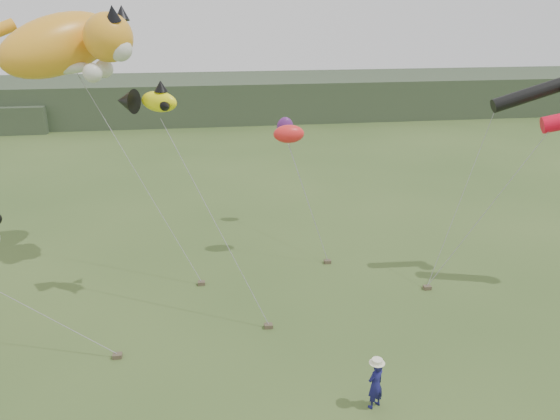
% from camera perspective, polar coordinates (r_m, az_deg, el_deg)
% --- Properties ---
extents(ground, '(120.00, 120.00, 0.00)m').
position_cam_1_polar(ground, '(18.10, 4.96, -17.09)').
color(ground, '#385123').
rests_on(ground, ground).
extents(headland, '(90.00, 13.00, 4.00)m').
position_cam_1_polar(headland, '(59.30, -8.10, 11.45)').
color(headland, '#2D3D28').
rests_on(headland, ground).
extents(festival_attendant, '(0.67, 0.60, 1.55)m').
position_cam_1_polar(festival_attendant, '(16.76, 9.94, -17.52)').
color(festival_attendant, '#171656').
rests_on(festival_attendant, ground).
extents(sandbag_anchors, '(12.43, 6.22, 0.15)m').
position_cam_1_polar(sandbag_anchors, '(22.03, -0.47, -9.29)').
color(sandbag_anchors, brown).
rests_on(sandbag_anchors, ground).
extents(cat_kite, '(7.00, 5.41, 3.55)m').
position_cam_1_polar(cat_kite, '(24.99, -21.13, 15.87)').
color(cat_kite, orange).
rests_on(cat_kite, ground).
extents(fish_kite, '(2.48, 1.63, 1.19)m').
position_cam_1_polar(fish_kite, '(20.51, -13.74, 11.05)').
color(fish_kite, '#F9F40F').
rests_on(fish_kite, ground).
extents(misc_kites, '(1.56, 4.55, 1.44)m').
position_cam_1_polar(misc_kites, '(25.70, 0.77, 8.23)').
color(misc_kites, red).
rests_on(misc_kites, ground).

